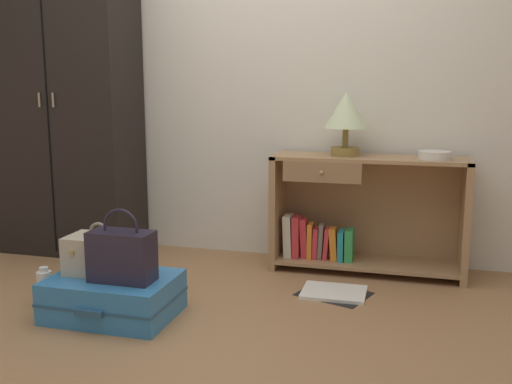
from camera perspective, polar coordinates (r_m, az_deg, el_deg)
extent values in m
plane|color=#9E7047|center=(2.70, -7.35, -14.32)|extent=(9.00, 9.00, 0.00)
cube|color=silver|center=(3.89, 0.96, 12.95)|extent=(6.40, 0.10, 2.60)
cube|color=black|center=(4.14, -17.90, 8.62)|extent=(0.90, 0.45, 2.07)
cube|color=black|center=(3.95, -19.73, 8.46)|extent=(0.01, 0.01, 1.97)
cylinder|color=gray|center=(3.97, -20.40, 8.42)|extent=(0.01, 0.01, 0.09)
cylinder|color=gray|center=(3.91, -19.19, 8.48)|extent=(0.01, 0.01, 0.09)
cube|color=#A37A51|center=(3.68, 2.18, -1.72)|extent=(0.04, 0.35, 0.71)
cube|color=#A37A51|center=(3.60, 19.72, -2.61)|extent=(0.04, 0.35, 0.71)
cube|color=#A37A51|center=(3.54, 11.04, 3.24)|extent=(1.15, 0.35, 0.02)
cube|color=#A37A51|center=(3.68, 10.69, -6.74)|extent=(1.07, 0.35, 0.02)
cube|color=#A37A51|center=(3.76, 11.06, -1.65)|extent=(1.07, 0.01, 0.69)
cube|color=#8F6B47|center=(3.42, 6.44, 1.92)|extent=(0.46, 0.02, 0.12)
sphere|color=#9E844C|center=(3.41, 6.40, 1.89)|extent=(0.02, 0.02, 0.02)
cube|color=beige|center=(3.68, 3.20, -4.26)|extent=(0.06, 0.12, 0.27)
cube|color=red|center=(3.67, 4.00, -4.36)|extent=(0.05, 0.12, 0.26)
cube|color=red|center=(3.66, 4.74, -4.50)|extent=(0.06, 0.08, 0.25)
cube|color=orange|center=(3.66, 5.34, -4.74)|extent=(0.03, 0.11, 0.22)
cube|color=red|center=(3.66, 5.86, -4.98)|extent=(0.03, 0.10, 0.19)
cube|color=#726659|center=(3.65, 6.36, -4.78)|extent=(0.04, 0.08, 0.22)
cube|color=red|center=(3.65, 6.90, -5.00)|extent=(0.04, 0.08, 0.20)
cube|color=orange|center=(3.64, 7.59, -5.02)|extent=(0.06, 0.10, 0.20)
cube|color=teal|center=(3.64, 8.32, -5.18)|extent=(0.04, 0.13, 0.18)
cube|color=green|center=(3.63, 9.09, -5.12)|extent=(0.05, 0.11, 0.20)
cylinder|color=olive|center=(3.56, 8.67, 3.93)|extent=(0.17, 0.17, 0.05)
cylinder|color=olive|center=(3.55, 8.71, 5.26)|extent=(0.04, 0.04, 0.12)
cone|color=beige|center=(3.54, 8.78, 7.92)|extent=(0.26, 0.26, 0.21)
cylinder|color=silver|center=(3.49, 17.04, 3.44)|extent=(0.18, 0.18, 0.05)
cube|color=teal|center=(3.01, -13.73, -9.85)|extent=(0.60, 0.43, 0.20)
cube|color=#285071|center=(3.01, -13.73, -9.85)|extent=(0.61, 0.44, 0.01)
cube|color=#285071|center=(2.83, -16.00, -11.31)|extent=(0.14, 0.02, 0.03)
cube|color=#B7A88E|center=(3.02, -14.98, -5.92)|extent=(0.32, 0.21, 0.19)
torus|color=gray|center=(2.99, -15.08, -3.85)|extent=(0.11, 0.02, 0.11)
cube|color=tan|center=(2.97, -17.55, -5.68)|extent=(0.02, 0.01, 0.02)
cube|color=tan|center=(2.88, -14.59, -6.03)|extent=(0.02, 0.01, 0.02)
cube|color=#231E2D|center=(2.87, -12.95, -6.13)|extent=(0.31, 0.15, 0.24)
torus|color=#231E2D|center=(2.83, -13.06, -3.38)|extent=(0.18, 0.01, 0.18)
cylinder|color=white|center=(3.28, -19.91, -8.75)|extent=(0.08, 0.08, 0.17)
cylinder|color=silver|center=(3.25, -20.01, -7.11)|extent=(0.05, 0.05, 0.02)
cube|color=white|center=(3.27, 7.61, -9.68)|extent=(0.35, 0.27, 0.02)
cube|color=black|center=(3.27, 7.60, -9.80)|extent=(0.43, 0.39, 0.01)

